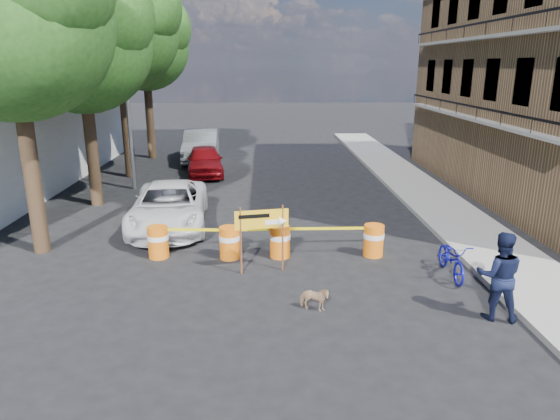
{
  "coord_description": "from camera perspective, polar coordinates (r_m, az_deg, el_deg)",
  "views": [
    {
      "loc": [
        -0.39,
        -11.72,
        5.2
      ],
      "look_at": [
        0.05,
        1.58,
        1.3
      ],
      "focal_mm": 32.0,
      "sensor_mm": 36.0,
      "label": 1
    }
  ],
  "objects": [
    {
      "name": "barrel_far_left",
      "position": [
        14.28,
        -13.75,
        -3.5
      ],
      "size": [
        0.58,
        0.58,
        0.9
      ],
      "color": "orange",
      "rests_on": "ground"
    },
    {
      "name": "sedan_red",
      "position": [
        24.62,
        -8.59,
        5.63
      ],
      "size": [
        2.2,
        4.32,
        1.41
      ],
      "primitive_type": "imported",
      "rotation": [
        0.0,
        0.0,
        0.13
      ],
      "color": "maroon",
      "rests_on": "ground"
    },
    {
      "name": "barrel_far_right",
      "position": [
        14.23,
        10.65,
        -3.36
      ],
      "size": [
        0.58,
        0.58,
        0.9
      ],
      "color": "orange",
      "rests_on": "ground"
    },
    {
      "name": "tree_near",
      "position": [
        15.16,
        -28.29,
        18.9
      ],
      "size": [
        5.46,
        5.2,
        9.15
      ],
      "color": "#332316",
      "rests_on": "ground"
    },
    {
      "name": "suv_white",
      "position": [
        16.78,
        -12.58,
        0.42
      ],
      "size": [
        2.76,
        5.3,
        1.43
      ],
      "primitive_type": "imported",
      "rotation": [
        0.0,
        0.0,
        0.08
      ],
      "color": "white",
      "rests_on": "ground"
    },
    {
      "name": "ground",
      "position": [
        12.83,
        -0.01,
        -7.58
      ],
      "size": [
        120.0,
        120.0,
        0.0
      ],
      "primitive_type": "plane",
      "color": "black",
      "rests_on": "ground"
    },
    {
      "name": "barrel_mid_right",
      "position": [
        13.9,
        -0.0,
        -3.55
      ],
      "size": [
        0.58,
        0.58,
        0.9
      ],
      "color": "orange",
      "rests_on": "ground"
    },
    {
      "name": "barrel_mid_left",
      "position": [
        13.89,
        -5.78,
        -3.65
      ],
      "size": [
        0.58,
        0.58,
        0.9
      ],
      "color": "orange",
      "rests_on": "ground"
    },
    {
      "name": "sedan_silver",
      "position": [
        28.29,
        -9.0,
        7.29
      ],
      "size": [
        2.07,
        5.26,
        1.7
      ],
      "primitive_type": "imported",
      "rotation": [
        0.0,
        0.0,
        0.05
      ],
      "color": "#A4A5AB",
      "rests_on": "ground"
    },
    {
      "name": "streetlamp",
      "position": [
        21.95,
        -17.03,
        13.49
      ],
      "size": [
        1.25,
        0.18,
        8.0
      ],
      "color": "gray",
      "rests_on": "ground"
    },
    {
      "name": "tree_mid_a",
      "position": [
        19.78,
        -21.68,
        17.58
      ],
      "size": [
        5.25,
        5.0,
        8.68
      ],
      "color": "#332316",
      "rests_on": "ground"
    },
    {
      "name": "tree_mid_b",
      "position": [
        24.6,
        -17.86,
        19.12
      ],
      "size": [
        5.67,
        5.4,
        9.62
      ],
      "color": "#332316",
      "rests_on": "ground"
    },
    {
      "name": "detour_sign",
      "position": [
        12.66,
        -1.32,
        -1.61
      ],
      "size": [
        1.37,
        0.37,
        1.78
      ],
      "rotation": [
        0.0,
        0.0,
        0.18
      ],
      "color": "#592D19",
      "rests_on": "ground"
    },
    {
      "name": "dog",
      "position": [
        11.06,
        3.91,
        -10.1
      ],
      "size": [
        0.73,
        0.49,
        0.57
      ],
      "primitive_type": "imported",
      "rotation": [
        0.0,
        0.0,
        1.27
      ],
      "color": "tan",
      "rests_on": "ground"
    },
    {
      "name": "tree_far",
      "position": [
        29.43,
        -15.1,
        17.78
      ],
      "size": [
        5.04,
        4.8,
        8.84
      ],
      "color": "#332316",
      "rests_on": "ground"
    },
    {
      "name": "sidewalk_east",
      "position": [
        19.59,
        17.83,
        0.36
      ],
      "size": [
        2.4,
        40.0,
        0.15
      ],
      "primitive_type": "cube",
      "color": "gray",
      "rests_on": "ground"
    },
    {
      "name": "bicycle",
      "position": [
        13.24,
        19.21,
        -3.51
      ],
      "size": [
        0.66,
        0.98,
        1.82
      ],
      "primitive_type": "imported",
      "rotation": [
        0.0,
        0.0,
        -0.03
      ],
      "color": "#1415A7",
      "rests_on": "ground"
    },
    {
      "name": "pedestrian",
      "position": [
        11.42,
        23.78,
        -6.9
      ],
      "size": [
        1.1,
        0.96,
        1.93
      ],
      "primitive_type": "imported",
      "rotation": [
        0.0,
        0.0,
        2.86
      ],
      "color": "black",
      "rests_on": "ground"
    }
  ]
}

